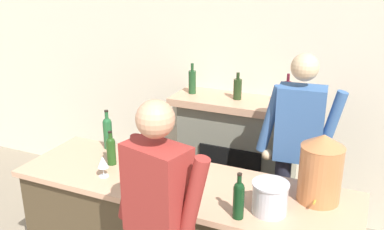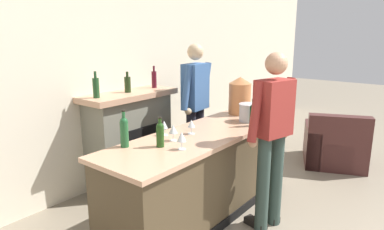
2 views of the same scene
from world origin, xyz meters
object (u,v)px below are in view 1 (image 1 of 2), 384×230
(ice_bucket_steel, at_px, (270,198))
(wine_glass_front_left, at_px, (156,148))
(fireplace_stone, at_px, (237,156))
(wine_glass_mid_counter, at_px, (169,162))
(wine_bottle_merlot_tall, at_px, (239,198))
(wine_glass_back_row, at_px, (103,163))
(wine_bottle_riesling_slim, at_px, (108,131))
(person_bartender, at_px, (297,153))
(wine_glass_front_right, at_px, (135,154))
(copper_dispenser, at_px, (321,168))
(wine_bottle_chardonnay_pale, at_px, (111,149))

(ice_bucket_steel, bearing_deg, wine_glass_front_left, 159.38)
(fireplace_stone, height_order, wine_glass_mid_counter, fireplace_stone)
(wine_bottle_merlot_tall, distance_m, wine_glass_back_row, 1.10)
(wine_glass_mid_counter, bearing_deg, wine_glass_back_row, -151.68)
(wine_glass_front_left, bearing_deg, wine_glass_back_row, -117.75)
(fireplace_stone, relative_size, wine_bottle_riesling_slim, 4.42)
(person_bartender, height_order, wine_glass_front_right, person_bartender)
(copper_dispenser, relative_size, wine_bottle_chardonnay_pale, 1.70)
(wine_glass_front_right, bearing_deg, copper_dispenser, 3.42)
(copper_dispenser, height_order, wine_glass_back_row, copper_dispenser)
(wine_glass_front_right, height_order, wine_glass_front_left, wine_glass_front_right)
(wine_bottle_riesling_slim, distance_m, wine_bottle_merlot_tall, 1.48)
(wine_bottle_chardonnay_pale, bearing_deg, wine_glass_back_row, -72.46)
(wine_bottle_riesling_slim, relative_size, wine_glass_back_row, 2.10)
(person_bartender, relative_size, copper_dispenser, 3.81)
(wine_glass_front_left, bearing_deg, ice_bucket_steel, -20.62)
(wine_bottle_chardonnay_pale, relative_size, wine_glass_mid_counter, 1.87)
(wine_glass_back_row, bearing_deg, wine_glass_front_right, 57.90)
(wine_bottle_merlot_tall, bearing_deg, wine_bottle_riesling_slim, 157.38)
(wine_bottle_riesling_slim, relative_size, wine_glass_mid_counter, 2.30)
(fireplace_stone, distance_m, copper_dispenser, 1.52)
(fireplace_stone, xyz_separation_m, wine_glass_front_left, (-0.38, -0.96, 0.41))
(wine_glass_mid_counter, height_order, wine_glass_front_right, wine_glass_front_right)
(copper_dispenser, distance_m, wine_glass_front_left, 1.31)
(wine_glass_front_right, bearing_deg, ice_bucket_steel, -10.18)
(wine_glass_front_left, bearing_deg, copper_dispenser, -4.76)
(wine_bottle_riesling_slim, bearing_deg, wine_glass_front_left, -4.41)
(wine_glass_back_row, bearing_deg, wine_bottle_merlot_tall, -5.91)
(person_bartender, relative_size, ice_bucket_steel, 7.63)
(ice_bucket_steel, bearing_deg, wine_bottle_chardonnay_pale, 172.42)
(fireplace_stone, distance_m, wine_bottle_riesling_slim, 1.35)
(person_bartender, distance_m, wine_bottle_riesling_slim, 1.59)
(wine_bottle_merlot_tall, bearing_deg, wine_glass_back_row, 174.09)
(wine_glass_back_row, relative_size, wine_glass_front_right, 1.04)
(fireplace_stone, bearing_deg, wine_glass_mid_counter, -98.21)
(fireplace_stone, xyz_separation_m, wine_bottle_riesling_slim, (-0.86, -0.93, 0.46))
(wine_bottle_riesling_slim, bearing_deg, fireplace_stone, 47.00)
(person_bartender, relative_size, wine_bottle_riesling_slim, 5.26)
(fireplace_stone, distance_m, ice_bucket_steel, 1.56)
(person_bartender, xyz_separation_m, wine_bottle_chardonnay_pale, (-1.34, -0.63, 0.05))
(person_bartender, bearing_deg, wine_glass_front_right, -151.83)
(wine_bottle_riesling_slim, bearing_deg, wine_bottle_chardonnay_pale, -50.91)
(ice_bucket_steel, height_order, wine_glass_mid_counter, ice_bucket_steel)
(wine_bottle_merlot_tall, relative_size, wine_glass_back_row, 1.88)
(wine_bottle_merlot_tall, height_order, wine_glass_back_row, wine_bottle_merlot_tall)
(wine_bottle_chardonnay_pale, bearing_deg, ice_bucket_steel, -7.58)
(wine_glass_front_left, bearing_deg, wine_bottle_merlot_tall, -31.22)
(wine_glass_front_right, bearing_deg, wine_bottle_riesling_slim, 151.00)
(wine_glass_mid_counter, bearing_deg, wine_glass_front_left, 138.80)
(wine_bottle_riesling_slim, relative_size, wine_bottle_merlot_tall, 1.12)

